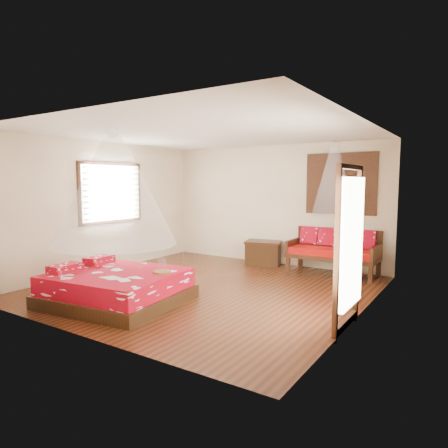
# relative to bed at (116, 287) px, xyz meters

# --- Properties ---
(room) EXTENTS (5.54, 5.54, 2.84)m
(room) POSITION_rel_bed_xyz_m (0.71, 1.52, 1.15)
(room) COLOR #32160B
(room) RESTS_ON ground
(bed) EXTENTS (2.18, 2.02, 0.63)m
(bed) POSITION_rel_bed_xyz_m (0.00, 0.00, 0.00)
(bed) COLOR black
(bed) RESTS_ON floor
(daybed) EXTENTS (1.82, 0.81, 0.95)m
(daybed) POSITION_rel_bed_xyz_m (2.31, 3.91, 0.27)
(daybed) COLOR black
(daybed) RESTS_ON floor
(storage_chest) EXTENTS (0.95, 0.80, 0.56)m
(storage_chest) POSITION_rel_bed_xyz_m (0.61, 3.97, 0.03)
(storage_chest) COLOR black
(storage_chest) RESTS_ON floor
(shutter_panel) EXTENTS (1.52, 0.06, 1.32)m
(shutter_panel) POSITION_rel_bed_xyz_m (2.31, 4.24, 1.65)
(shutter_panel) COLOR black
(shutter_panel) RESTS_ON wall_back
(window_left) EXTENTS (0.10, 1.74, 1.34)m
(window_left) POSITION_rel_bed_xyz_m (-2.00, 1.72, 1.45)
(window_left) COLOR black
(window_left) RESTS_ON wall_left
(glazed_door) EXTENTS (0.08, 1.02, 2.16)m
(glazed_door) POSITION_rel_bed_xyz_m (3.42, 0.92, 0.82)
(glazed_door) COLOR black
(glazed_door) RESTS_ON floor
(wine_tray) EXTENTS (0.28, 0.28, 0.23)m
(wine_tray) POSITION_rel_bed_xyz_m (0.66, 0.36, 0.31)
(wine_tray) COLOR brown
(wine_tray) RESTS_ON bed
(mosquito_net_main) EXTENTS (1.94, 1.94, 1.80)m
(mosquito_net_main) POSITION_rel_bed_xyz_m (0.02, 0.00, 1.60)
(mosquito_net_main) COLOR white
(mosquito_net_main) RESTS_ON ceiling
(mosquito_net_daybed) EXTENTS (0.88, 0.88, 1.50)m
(mosquito_net_daybed) POSITION_rel_bed_xyz_m (2.31, 3.77, 1.75)
(mosquito_net_daybed) COLOR white
(mosquito_net_daybed) RESTS_ON ceiling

